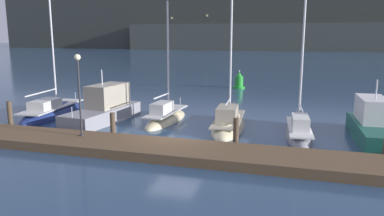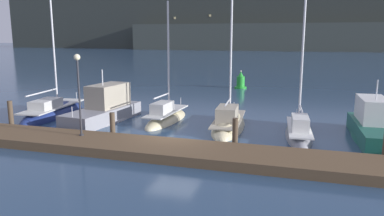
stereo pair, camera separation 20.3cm
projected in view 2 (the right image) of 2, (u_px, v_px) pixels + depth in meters
The scene contains 14 objects.
ground_plane at pixel (174, 142), 19.62m from camera, with size 400.00×400.00×0.00m, color navy.
dock at pixel (159, 149), 17.62m from camera, with size 29.50×2.80×0.45m, color brown.
mooring_pile_0 at pixel (11, 116), 21.87m from camera, with size 0.28×0.28×1.76m, color #4C3D2D.
mooring_pile_1 at pixel (113, 126), 20.01m from camera, with size 0.28×0.28×1.46m, color #4C3D2D.
mooring_pile_2 at pixel (235, 134), 18.12m from camera, with size 0.28×0.28×1.59m, color #4C3D2D.
sailboat_berth_1 at pixel (53, 114), 25.94m from camera, with size 2.69×7.28×11.19m.
motorboat_berth_2 at pixel (104, 114), 24.31m from camera, with size 2.96×7.04×3.84m.
sailboat_berth_3 at pixel (166, 119), 24.25m from camera, with size 1.78×5.66×8.18m.
sailboat_berth_4 at pixel (228, 126), 22.59m from camera, with size 2.35×6.59×9.73m.
sailboat_berth_5 at pixel (299, 134), 20.72m from camera, with size 1.84×5.97×8.06m.
motorboat_berth_6 at pixel (373, 133), 20.04m from camera, with size 2.27×6.86×3.87m.
channel_buoy at pixel (241, 82), 39.33m from camera, with size 1.26×1.26×1.88m.
dock_lamppost at pixel (78, 82), 18.68m from camera, with size 0.32×0.32×4.15m.
hillside_backdrop at pixel (295, 23), 137.84m from camera, with size 240.00×23.00×21.65m.
Camera 2 is at (6.39, -17.83, 5.52)m, focal length 35.00 mm.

